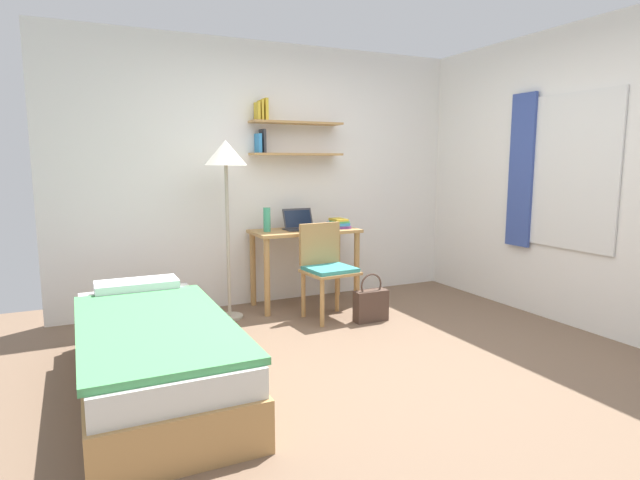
# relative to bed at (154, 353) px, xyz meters

# --- Properties ---
(ground_plane) EXTENTS (5.28, 5.28, 0.00)m
(ground_plane) POSITION_rel_bed_xyz_m (1.50, -0.30, -0.24)
(ground_plane) COLOR brown
(wall_back) EXTENTS (4.40, 0.27, 2.60)m
(wall_back) POSITION_rel_bed_xyz_m (1.50, 1.72, 1.07)
(wall_back) COLOR white
(wall_back) RESTS_ON ground_plane
(wall_right) EXTENTS (0.10, 4.40, 2.60)m
(wall_right) POSITION_rel_bed_xyz_m (3.53, -0.28, 1.06)
(wall_right) COLOR white
(wall_right) RESTS_ON ground_plane
(bed) EXTENTS (0.87, 2.06, 0.54)m
(bed) POSITION_rel_bed_xyz_m (0.00, 0.00, 0.00)
(bed) COLOR #B2844C
(bed) RESTS_ON ground_plane
(desk) EXTENTS (1.05, 0.51, 0.77)m
(desk) POSITION_rel_bed_xyz_m (1.67, 1.40, 0.37)
(desk) COLOR #B2844C
(desk) RESTS_ON ground_plane
(desk_chair) EXTENTS (0.47, 0.45, 0.87)m
(desk_chair) POSITION_rel_bed_xyz_m (1.68, 0.92, 0.25)
(desk_chair) COLOR #B2844C
(desk_chair) RESTS_ON ground_plane
(standing_lamp) EXTENTS (0.37, 0.37, 1.62)m
(standing_lamp) POSITION_rel_bed_xyz_m (0.85, 1.29, 1.18)
(standing_lamp) COLOR #B2A893
(standing_lamp) RESTS_ON ground_plane
(laptop) EXTENTS (0.31, 0.22, 0.20)m
(laptop) POSITION_rel_bed_xyz_m (1.63, 1.44, 0.58)
(laptop) COLOR #2D2D33
(laptop) RESTS_ON desk
(water_bottle) EXTENTS (0.07, 0.07, 0.23)m
(water_bottle) POSITION_rel_bed_xyz_m (1.27, 1.41, 0.65)
(water_bottle) COLOR #42A87F
(water_bottle) RESTS_ON desk
(book_stack) EXTENTS (0.21, 0.25, 0.10)m
(book_stack) POSITION_rel_bed_xyz_m (2.03, 1.38, 0.57)
(book_stack) COLOR purple
(book_stack) RESTS_ON desk
(handbag) EXTENTS (0.31, 0.12, 0.44)m
(handbag) POSITION_rel_bed_xyz_m (1.98, 0.64, -0.08)
(handbag) COLOR #4C382D
(handbag) RESTS_ON ground_plane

